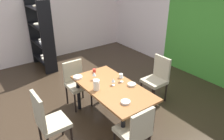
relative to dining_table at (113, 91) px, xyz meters
The scene contains 18 objects.
ground_plane 0.94m from the dining_table, behind, with size 6.30×6.10×0.02m, color #31251A.
back_panel_interior 4.00m from the dining_table, 130.90° to the left, with size 2.49×0.10×2.79m, color silver.
left_interior_panel 3.84m from the dining_table, behind, with size 0.10×6.10×2.79m, color silver.
dining_table is the anchor object (origin of this frame).
chair_head_near 1.23m from the dining_table, 90.51° to the right, with size 0.44×0.44×1.07m.
chair_left_near 0.97m from the dining_table, 164.43° to the right, with size 0.45×0.44×0.95m.
chair_head_far 1.22m from the dining_table, 91.77° to the left, with size 0.44×0.45×0.99m.
chair_right_near 0.97m from the dining_table, 15.57° to the right, with size 0.44×0.44×0.95m.
display_shelf 3.17m from the dining_table, behind, with size 1.04×0.35×1.96m.
wine_glass_north 0.49m from the dining_table, 164.57° to the right, with size 0.07×0.07×0.16m.
wine_glass_near_shelf 0.34m from the dining_table, 102.22° to the left, with size 0.07×0.07×0.17m.
wine_glass_center 0.20m from the dining_table, 131.95° to the left, with size 0.07×0.07×0.14m.
serving_bowl_corner 0.37m from the dining_table, 61.84° to the left, with size 0.15×0.15×0.04m, color beige.
serving_bowl_right 0.56m from the dining_table, 14.08° to the right, with size 0.15×0.15×0.04m, color silver.
serving_bowl_near_window 0.75m from the dining_table, 152.78° to the right, with size 0.18×0.18×0.04m, color silver.
cup_front 0.71m from the dining_table, behind, with size 0.06×0.06×0.07m, color red.
cup_east 0.41m from the dining_table, 118.93° to the left, with size 0.07×0.07×0.08m, color silver.
pitcher_rear 0.35m from the dining_table, 108.00° to the right, with size 0.13×0.11×0.19m.
Camera 1 is at (3.39, -1.97, 2.74)m, focal length 35.00 mm.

